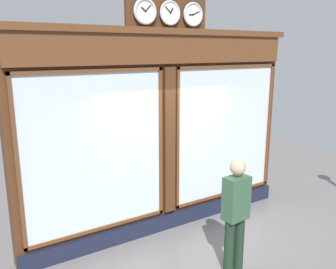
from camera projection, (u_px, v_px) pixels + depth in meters
The scene contains 2 objects.
shop_facade at pixel (164, 132), 6.14m from camera, with size 5.19×0.42×3.97m.
pedestrian at pixel (236, 211), 4.97m from camera, with size 0.37×0.24×1.69m.
Camera 1 is at (3.17, 4.95, 3.13)m, focal length 38.15 mm.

